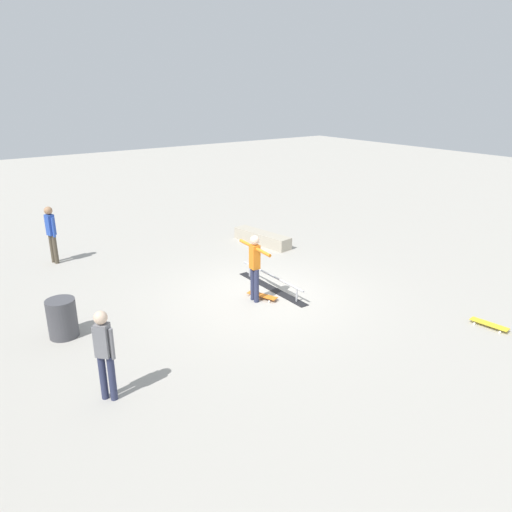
{
  "coord_description": "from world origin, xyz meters",
  "views": [
    {
      "loc": [
        -8.85,
        6.62,
        4.95
      ],
      "look_at": [
        0.22,
        0.03,
        1.0
      ],
      "focal_mm": 33.81,
      "sensor_mm": 36.0,
      "label": 1
    }
  ],
  "objects_px": {
    "loose_skateboard_yellow": "(489,324)",
    "trash_bin": "(62,318)",
    "skate_ledge": "(262,238)",
    "skater_main": "(255,264)",
    "skateboard_main": "(262,296)",
    "bystander_grey_shirt": "(104,351)",
    "grind_rail": "(272,283)",
    "bystander_blue_shirt": "(51,232)"
  },
  "relations": [
    {
      "from": "grind_rail",
      "to": "skateboard_main",
      "type": "xyz_separation_m",
      "value": [
        -0.34,
        0.56,
        -0.09
      ]
    },
    {
      "from": "bystander_grey_shirt",
      "to": "loose_skateboard_yellow",
      "type": "relative_size",
      "value": 1.98
    },
    {
      "from": "bystander_blue_shirt",
      "to": "skateboard_main",
      "type": "bearing_deg",
      "value": 15.36
    },
    {
      "from": "skater_main",
      "to": "bystander_blue_shirt",
      "type": "height_order",
      "value": "bystander_blue_shirt"
    },
    {
      "from": "skate_ledge",
      "to": "bystander_grey_shirt",
      "type": "relative_size",
      "value": 1.37
    },
    {
      "from": "skate_ledge",
      "to": "skater_main",
      "type": "distance_m",
      "value": 4.6
    },
    {
      "from": "grind_rail",
      "to": "bystander_grey_shirt",
      "type": "relative_size",
      "value": 1.65
    },
    {
      "from": "grind_rail",
      "to": "bystander_blue_shirt",
      "type": "relative_size",
      "value": 1.56
    },
    {
      "from": "skate_ledge",
      "to": "trash_bin",
      "type": "bearing_deg",
      "value": 110.19
    },
    {
      "from": "trash_bin",
      "to": "bystander_grey_shirt",
      "type": "bearing_deg",
      "value": -179.85
    },
    {
      "from": "skate_ledge",
      "to": "loose_skateboard_yellow",
      "type": "relative_size",
      "value": 2.71
    },
    {
      "from": "loose_skateboard_yellow",
      "to": "skater_main",
      "type": "bearing_deg",
      "value": 31.21
    },
    {
      "from": "grind_rail",
      "to": "skate_ledge",
      "type": "distance_m",
      "value": 3.79
    },
    {
      "from": "skater_main",
      "to": "loose_skateboard_yellow",
      "type": "xyz_separation_m",
      "value": [
        -4.12,
        -3.31,
        -0.89
      ]
    },
    {
      "from": "skateboard_main",
      "to": "loose_skateboard_yellow",
      "type": "distance_m",
      "value": 5.15
    },
    {
      "from": "skate_ledge",
      "to": "bystander_grey_shirt",
      "type": "bearing_deg",
      "value": 126.53
    },
    {
      "from": "bystander_blue_shirt",
      "to": "trash_bin",
      "type": "xyz_separation_m",
      "value": [
        -4.77,
        1.05,
        -0.55
      ]
    },
    {
      "from": "skateboard_main",
      "to": "trash_bin",
      "type": "xyz_separation_m",
      "value": [
        0.9,
        4.5,
        0.34
      ]
    },
    {
      "from": "grind_rail",
      "to": "bystander_grey_shirt",
      "type": "height_order",
      "value": "bystander_grey_shirt"
    },
    {
      "from": "skate_ledge",
      "to": "skater_main",
      "type": "xyz_separation_m",
      "value": [
        -3.52,
        2.85,
        0.77
      ]
    },
    {
      "from": "skater_main",
      "to": "loose_skateboard_yellow",
      "type": "relative_size",
      "value": 2.03
    },
    {
      "from": "loose_skateboard_yellow",
      "to": "trash_bin",
      "type": "bearing_deg",
      "value": 48.91
    },
    {
      "from": "grind_rail",
      "to": "loose_skateboard_yellow",
      "type": "distance_m",
      "value": 5.13
    },
    {
      "from": "skateboard_main",
      "to": "bystander_grey_shirt",
      "type": "xyz_separation_m",
      "value": [
        -1.75,
        4.5,
        0.84
      ]
    },
    {
      "from": "grind_rail",
      "to": "skateboard_main",
      "type": "height_order",
      "value": "grind_rail"
    },
    {
      "from": "skater_main",
      "to": "bystander_grey_shirt",
      "type": "xyz_separation_m",
      "value": [
        -1.75,
        4.27,
        -0.05
      ]
    },
    {
      "from": "bystander_grey_shirt",
      "to": "loose_skateboard_yellow",
      "type": "height_order",
      "value": "bystander_grey_shirt"
    },
    {
      "from": "skater_main",
      "to": "bystander_grey_shirt",
      "type": "bearing_deg",
      "value": -62.98
    },
    {
      "from": "skateboard_main",
      "to": "bystander_blue_shirt",
      "type": "relative_size",
      "value": 0.48
    },
    {
      "from": "loose_skateboard_yellow",
      "to": "bystander_grey_shirt",
      "type": "bearing_deg",
      "value": 65.06
    },
    {
      "from": "bystander_grey_shirt",
      "to": "bystander_blue_shirt",
      "type": "height_order",
      "value": "bystander_blue_shirt"
    },
    {
      "from": "bystander_blue_shirt",
      "to": "skater_main",
      "type": "bearing_deg",
      "value": 13.65
    },
    {
      "from": "grind_rail",
      "to": "skate_ledge",
      "type": "relative_size",
      "value": 1.2
    },
    {
      "from": "skateboard_main",
      "to": "bystander_grey_shirt",
      "type": "height_order",
      "value": "bystander_grey_shirt"
    },
    {
      "from": "skateboard_main",
      "to": "bystander_blue_shirt",
      "type": "bearing_deg",
      "value": 10.6
    },
    {
      "from": "bystander_blue_shirt",
      "to": "loose_skateboard_yellow",
      "type": "height_order",
      "value": "bystander_blue_shirt"
    },
    {
      "from": "trash_bin",
      "to": "grind_rail",
      "type": "bearing_deg",
      "value": -96.32
    },
    {
      "from": "loose_skateboard_yellow",
      "to": "trash_bin",
      "type": "height_order",
      "value": "trash_bin"
    },
    {
      "from": "grind_rail",
      "to": "skater_main",
      "type": "relative_size",
      "value": 1.6
    },
    {
      "from": "skateboard_main",
      "to": "bystander_grey_shirt",
      "type": "relative_size",
      "value": 0.51
    },
    {
      "from": "skater_main",
      "to": "bystander_blue_shirt",
      "type": "distance_m",
      "value": 6.52
    },
    {
      "from": "bystander_blue_shirt",
      "to": "trash_bin",
      "type": "distance_m",
      "value": 4.91
    }
  ]
}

